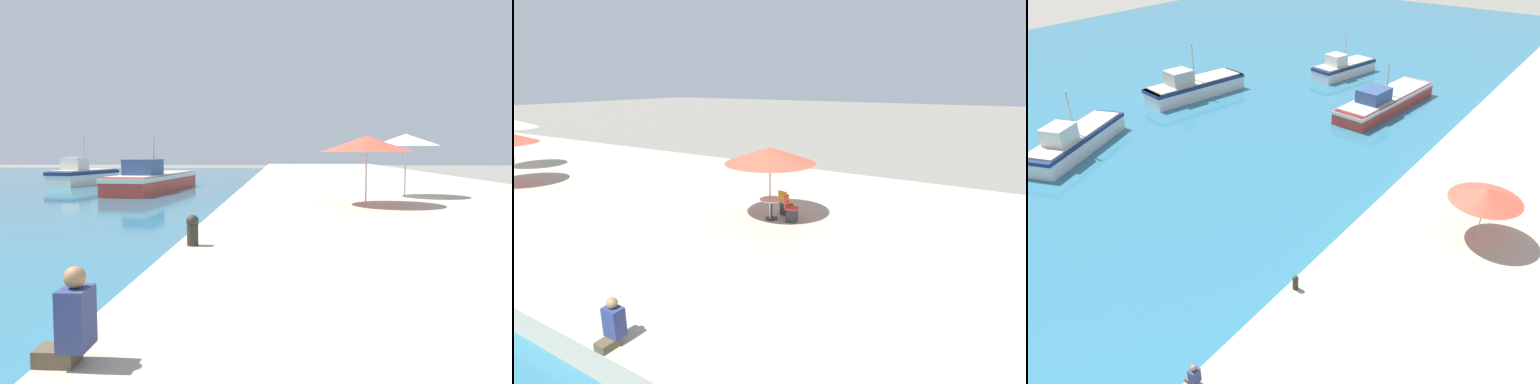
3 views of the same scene
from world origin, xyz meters
TOP-DOWN VIEW (x-y plane):
  - quay_promenade at (8.00, 37.00)m, footprint 16.00×90.00m
  - fishing_boat_far at (-6.35, 35.09)m, footprint 3.77×11.24m
  - fishing_boat_distant at (-13.48, 40.97)m, footprint 3.64×7.06m
  - cafe_umbrella_white at (5.35, 20.97)m, footprint 3.39×3.39m
  - cafe_umbrella_striped at (7.63, 24.56)m, footprint 2.91×2.91m
  - person_at_quay at (0.34, 6.81)m, footprint 0.51×0.36m
  - mooring_bollard at (0.39, 12.68)m, footprint 0.26×0.26m

SIDE VIEW (x-z plane):
  - quay_promenade at x=8.00m, z-range 0.00..0.70m
  - fishing_boat_far at x=-6.35m, z-range -1.09..2.66m
  - fishing_boat_distant at x=-13.48m, z-range -1.12..2.73m
  - mooring_bollard at x=0.39m, z-range 0.72..1.37m
  - person_at_quay at x=0.34m, z-range 0.64..1.57m
  - cafe_umbrella_white at x=5.35m, z-range 1.67..4.22m
  - cafe_umbrella_striped at x=7.63m, z-range 1.81..4.54m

